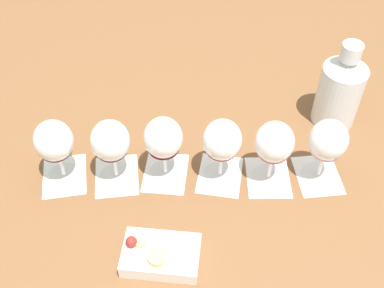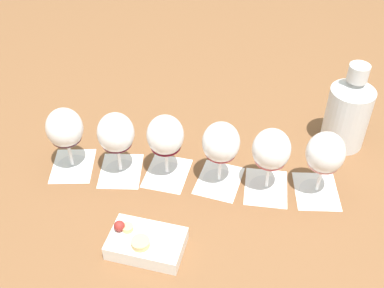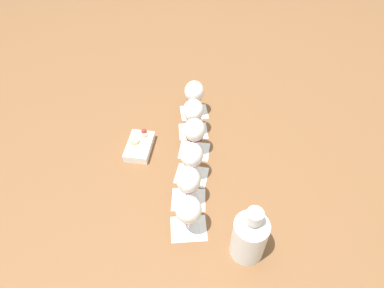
% 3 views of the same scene
% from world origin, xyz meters
% --- Properties ---
extents(ground_plane, '(8.00, 8.00, 0.00)m').
position_xyz_m(ground_plane, '(0.00, 0.00, 0.00)').
color(ground_plane, brown).
extents(tasting_card_0, '(0.12, 0.14, 0.00)m').
position_xyz_m(tasting_card_0, '(-0.24, 0.12, 0.00)').
color(tasting_card_0, white).
rests_on(tasting_card_0, ground_plane).
extents(tasting_card_1, '(0.13, 0.14, 0.00)m').
position_xyz_m(tasting_card_1, '(-0.14, 0.08, 0.00)').
color(tasting_card_1, white).
rests_on(tasting_card_1, ground_plane).
extents(tasting_card_2, '(0.14, 0.14, 0.00)m').
position_xyz_m(tasting_card_2, '(-0.05, 0.03, 0.00)').
color(tasting_card_2, white).
rests_on(tasting_card_2, ground_plane).
extents(tasting_card_3, '(0.14, 0.14, 0.00)m').
position_xyz_m(tasting_card_3, '(0.05, -0.03, 0.00)').
color(tasting_card_3, white).
rests_on(tasting_card_3, ground_plane).
extents(tasting_card_4, '(0.12, 0.14, 0.00)m').
position_xyz_m(tasting_card_4, '(0.15, -0.07, 0.00)').
color(tasting_card_4, white).
rests_on(tasting_card_4, ground_plane).
extents(tasting_card_5, '(0.12, 0.13, 0.00)m').
position_xyz_m(tasting_card_5, '(0.25, -0.12, 0.00)').
color(tasting_card_5, white).
rests_on(tasting_card_5, ground_plane).
extents(wine_glass_0, '(0.08, 0.08, 0.16)m').
position_xyz_m(wine_glass_0, '(-0.24, 0.12, 0.10)').
color(wine_glass_0, white).
rests_on(wine_glass_0, tasting_card_0).
extents(wine_glass_1, '(0.08, 0.08, 0.16)m').
position_xyz_m(wine_glass_1, '(-0.14, 0.08, 0.10)').
color(wine_glass_1, white).
rests_on(wine_glass_1, tasting_card_1).
extents(wine_glass_2, '(0.08, 0.08, 0.16)m').
position_xyz_m(wine_glass_2, '(-0.05, 0.03, 0.10)').
color(wine_glass_2, white).
rests_on(wine_glass_2, tasting_card_2).
extents(wine_glass_3, '(0.08, 0.08, 0.16)m').
position_xyz_m(wine_glass_3, '(0.05, -0.03, 0.10)').
color(wine_glass_3, white).
rests_on(wine_glass_3, tasting_card_3).
extents(wine_glass_4, '(0.08, 0.08, 0.16)m').
position_xyz_m(wine_glass_4, '(0.15, -0.07, 0.10)').
color(wine_glass_4, white).
rests_on(wine_glass_4, tasting_card_4).
extents(wine_glass_5, '(0.08, 0.08, 0.16)m').
position_xyz_m(wine_glass_5, '(0.25, -0.12, 0.10)').
color(wine_glass_5, white).
rests_on(wine_glass_5, tasting_card_5).
extents(ceramic_vase, '(0.10, 0.10, 0.21)m').
position_xyz_m(ceramic_vase, '(-0.38, -0.01, 0.09)').
color(ceramic_vase, silver).
rests_on(ceramic_vase, ground_plane).
extents(snack_dish, '(0.17, 0.15, 0.05)m').
position_xyz_m(snack_dish, '(0.14, 0.15, 0.02)').
color(snack_dish, white).
rests_on(snack_dish, ground_plane).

